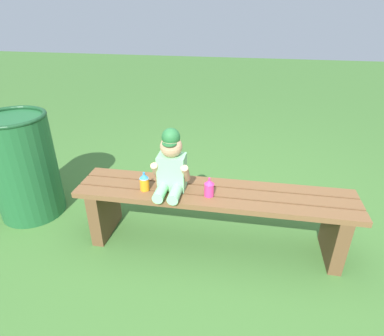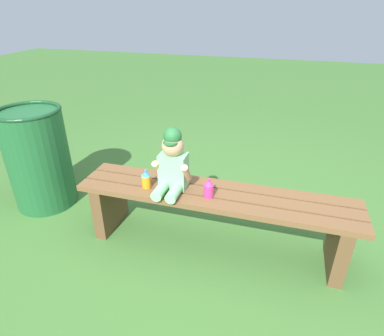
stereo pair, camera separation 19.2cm
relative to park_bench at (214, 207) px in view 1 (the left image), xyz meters
The scene contains 6 objects.
ground_plane 0.29m from the park_bench, 90.00° to the left, with size 16.00×16.00×0.00m, color #3D6B2D.
park_bench is the anchor object (origin of this frame).
child_figure 0.41m from the park_bench, behind, with size 0.23×0.27×0.40m.
sippy_cup_left 0.48m from the park_bench, behind, with size 0.06×0.06×0.12m.
sippy_cup_right 0.19m from the park_bench, 118.11° to the right, with size 0.06×0.06×0.12m.
trash_bin 1.44m from the park_bench, behind, with size 0.47×0.47×0.79m.
Camera 1 is at (0.15, -1.72, 1.49)m, focal length 30.06 mm.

